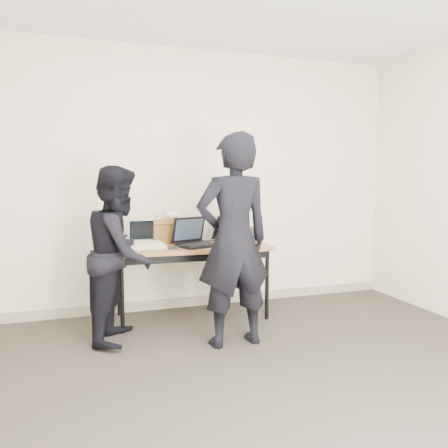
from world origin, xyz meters
name	(u,v)px	position (x,y,z in m)	size (l,w,h in m)	color
room	(295,183)	(0.00, 0.00, 1.35)	(4.60, 4.60, 2.80)	#39332B
desk	(192,252)	(-0.15, 1.86, 0.66)	(1.52, 0.70, 0.72)	#8D5E35
laptop_beige	(146,242)	(-0.58, 1.90, 0.77)	(0.33, 0.32, 0.27)	beige
laptop_center	(195,239)	(-0.13, 1.84, 0.78)	(0.45, 0.44, 0.28)	black
laptop_right	(234,235)	(0.35, 2.05, 0.78)	(0.51, 0.50, 0.27)	black
leather_satchel	(169,231)	(-0.33, 2.09, 0.85)	(0.38, 0.22, 0.25)	brown
tissue	(172,215)	(-0.30, 2.09, 1.00)	(0.13, 0.10, 0.08)	white
equipment_box	(245,234)	(0.48, 2.05, 0.79)	(0.23, 0.20, 0.14)	black
power_brick	(173,248)	(-0.37, 1.69, 0.73)	(0.07, 0.05, 0.03)	black
cables	(196,245)	(-0.10, 1.86, 0.72)	(1.16, 0.43, 0.01)	black
person_typist	(233,240)	(0.01, 1.08, 0.87)	(0.64, 0.42, 1.74)	black
person_observer	(120,254)	(-0.86, 1.49, 0.74)	(0.72, 0.56, 1.48)	black
baseboard	(197,301)	(0.00, 2.23, 0.05)	(4.50, 0.03, 0.10)	#A29786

